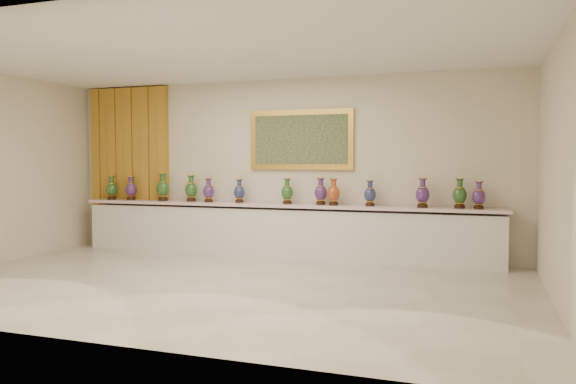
{
  "coord_description": "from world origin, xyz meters",
  "views": [
    {
      "loc": [
        3.21,
        -6.53,
        1.59
      ],
      "look_at": [
        0.37,
        1.7,
        1.13
      ],
      "focal_mm": 35.0,
      "sensor_mm": 36.0,
      "label": 1
    }
  ],
  "objects_px": {
    "counter": "(278,231)",
    "vase_2": "(163,188)",
    "vase_1": "(131,189)",
    "vase_0": "(112,189)"
  },
  "relations": [
    {
      "from": "counter",
      "to": "vase_2",
      "type": "distance_m",
      "value": 2.32
    },
    {
      "from": "vase_1",
      "to": "vase_2",
      "type": "distance_m",
      "value": 0.7
    },
    {
      "from": "vase_0",
      "to": "vase_1",
      "type": "xyz_separation_m",
      "value": [
        0.39,
        0.05,
        -0.0
      ]
    },
    {
      "from": "counter",
      "to": "vase_0",
      "type": "height_order",
      "value": "vase_0"
    },
    {
      "from": "counter",
      "to": "vase_1",
      "type": "height_order",
      "value": "vase_1"
    },
    {
      "from": "vase_0",
      "to": "vase_1",
      "type": "relative_size",
      "value": 1.02
    },
    {
      "from": "vase_0",
      "to": "vase_2",
      "type": "relative_size",
      "value": 0.88
    },
    {
      "from": "vase_1",
      "to": "vase_2",
      "type": "relative_size",
      "value": 0.86
    },
    {
      "from": "vase_1",
      "to": "vase_2",
      "type": "xyz_separation_m",
      "value": [
        0.69,
        -0.03,
        0.03
      ]
    },
    {
      "from": "counter",
      "to": "vase_0",
      "type": "distance_m",
      "value": 3.37
    }
  ]
}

